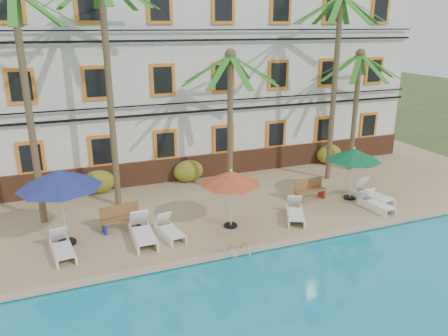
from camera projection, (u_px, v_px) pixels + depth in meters
name	position (u px, v px, depth m)	size (l,w,h in m)	color
ground	(253.00, 243.00, 16.12)	(100.00, 100.00, 0.00)	#384C23
pool_deck	(209.00, 193.00, 20.51)	(30.00, 12.00, 0.25)	tan
pool_coping	(265.00, 247.00, 15.24)	(30.00, 0.35, 0.06)	tan
hotel_building	(177.00, 70.00, 23.29)	(25.40, 6.44, 10.22)	silver
palm_a	(24.00, 78.00, 15.52)	(4.34, 4.34, 8.86)	brown
palm_b	(107.00, 63.00, 17.02)	(4.34, 4.34, 9.50)	brown
palm_c	(230.00, 101.00, 19.12)	(4.34, 4.34, 6.48)	brown
palm_d	(336.00, 64.00, 20.46)	(4.34, 4.34, 8.95)	brown
palm_e	(357.00, 92.00, 22.30)	(4.34, 4.34, 6.31)	brown
shrub_left	(98.00, 182.00, 20.06)	(1.50, 0.90, 1.10)	#2F5F1B
shrub_mid	(188.00, 171.00, 21.55)	(1.50, 0.90, 1.10)	#2F5F1B
shrub_right	(329.00, 154.00, 24.38)	(1.50, 0.90, 1.10)	#2F5F1B
umbrella_blue	(59.00, 179.00, 14.79)	(2.86, 2.86, 2.85)	black
umbrella_red	(231.00, 178.00, 16.26)	(2.33, 2.33, 2.34)	black
umbrella_green	(354.00, 155.00, 18.98)	(2.38, 2.38, 2.39)	black
lounger_a	(62.00, 248.00, 14.70)	(0.85, 1.85, 0.84)	white
lounger_b	(142.00, 232.00, 15.68)	(0.76, 2.06, 0.97)	white
lounger_c	(169.00, 230.00, 16.02)	(0.87, 1.75, 0.79)	white
lounger_d	(295.00, 212.00, 17.46)	(1.36, 1.90, 0.85)	white
lounger_e	(376.00, 203.00, 18.40)	(0.75, 1.70, 0.78)	white
lounger_f	(370.00, 194.00, 19.26)	(1.08, 2.08, 0.94)	white
bench_left	(120.00, 217.00, 16.57)	(1.56, 0.72, 0.93)	olive
bench_right	(309.00, 189.00, 19.36)	(1.55, 0.65, 0.93)	olive
pool_ladder	(239.00, 254.00, 14.81)	(0.54, 0.74, 0.74)	silver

